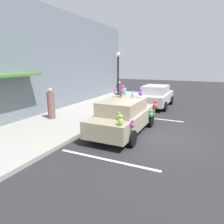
{
  "coord_description": "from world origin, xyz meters",
  "views": [
    {
      "loc": [
        -8.36,
        -1.77,
        3.11
      ],
      "look_at": [
        -0.07,
        2.1,
        0.9
      ],
      "focal_mm": 32.74,
      "sensor_mm": 36.0,
      "label": 1
    }
  ],
  "objects_px": {
    "plush_covered_car": "(124,116)",
    "pedestrian_walking_past": "(119,95)",
    "street_lamp_post": "(118,75)",
    "parked_sedan_behind": "(156,96)",
    "teddy_bear_on_sidewalk": "(96,113)",
    "pedestrian_near_shopfront": "(51,105)"
  },
  "relations": [
    {
      "from": "street_lamp_post",
      "to": "pedestrian_walking_past",
      "type": "bearing_deg",
      "value": 17.57
    },
    {
      "from": "street_lamp_post",
      "to": "pedestrian_walking_past",
      "type": "distance_m",
      "value": 1.49
    },
    {
      "from": "pedestrian_near_shopfront",
      "to": "pedestrian_walking_past",
      "type": "height_order",
      "value": "pedestrian_walking_past"
    },
    {
      "from": "plush_covered_car",
      "to": "pedestrian_walking_past",
      "type": "relative_size",
      "value": 2.52
    },
    {
      "from": "teddy_bear_on_sidewalk",
      "to": "pedestrian_walking_past",
      "type": "xyz_separation_m",
      "value": [
        3.24,
        0.03,
        0.57
      ]
    },
    {
      "from": "parked_sedan_behind",
      "to": "teddy_bear_on_sidewalk",
      "type": "bearing_deg",
      "value": 157.51
    },
    {
      "from": "parked_sedan_behind",
      "to": "teddy_bear_on_sidewalk",
      "type": "xyz_separation_m",
      "value": [
        -5.06,
        2.1,
        -0.38
      ]
    },
    {
      "from": "plush_covered_car",
      "to": "parked_sedan_behind",
      "type": "distance_m",
      "value": 6.27
    },
    {
      "from": "street_lamp_post",
      "to": "plush_covered_car",
      "type": "bearing_deg",
      "value": -153.17
    },
    {
      "from": "pedestrian_near_shopfront",
      "to": "pedestrian_walking_past",
      "type": "relative_size",
      "value": 0.94
    },
    {
      "from": "street_lamp_post",
      "to": "pedestrian_near_shopfront",
      "type": "distance_m",
      "value": 4.69
    },
    {
      "from": "parked_sedan_behind",
      "to": "pedestrian_walking_past",
      "type": "height_order",
      "value": "pedestrian_walking_past"
    },
    {
      "from": "street_lamp_post",
      "to": "teddy_bear_on_sidewalk",
      "type": "bearing_deg",
      "value": 177.49
    },
    {
      "from": "parked_sedan_behind",
      "to": "plush_covered_car",
      "type": "bearing_deg",
      "value": -179.73
    },
    {
      "from": "plush_covered_car",
      "to": "teddy_bear_on_sidewalk",
      "type": "xyz_separation_m",
      "value": [
        1.21,
        2.13,
        -0.4
      ]
    },
    {
      "from": "plush_covered_car",
      "to": "street_lamp_post",
      "type": "xyz_separation_m",
      "value": [
        3.96,
        2.01,
        1.57
      ]
    },
    {
      "from": "street_lamp_post",
      "to": "pedestrian_walking_past",
      "type": "relative_size",
      "value": 2.03
    },
    {
      "from": "plush_covered_car",
      "to": "street_lamp_post",
      "type": "height_order",
      "value": "street_lamp_post"
    },
    {
      "from": "teddy_bear_on_sidewalk",
      "to": "street_lamp_post",
      "type": "height_order",
      "value": "street_lamp_post"
    },
    {
      "from": "plush_covered_car",
      "to": "teddy_bear_on_sidewalk",
      "type": "distance_m",
      "value": 2.48
    },
    {
      "from": "teddy_bear_on_sidewalk",
      "to": "street_lamp_post",
      "type": "bearing_deg",
      "value": -2.51
    },
    {
      "from": "pedestrian_walking_past",
      "to": "plush_covered_car",
      "type": "bearing_deg",
      "value": -154.12
    }
  ]
}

